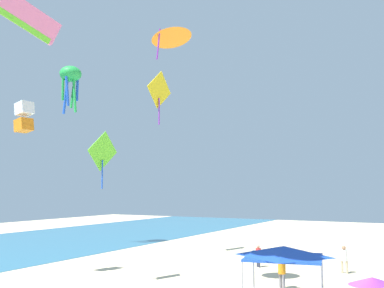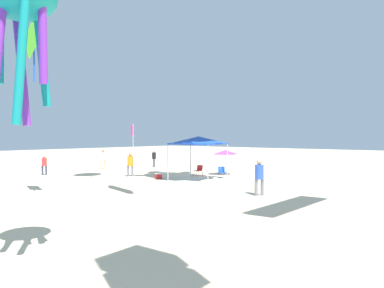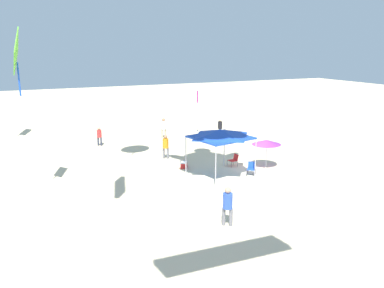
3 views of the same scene
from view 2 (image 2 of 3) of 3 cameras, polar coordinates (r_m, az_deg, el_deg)
ground at (r=27.04m, az=3.24°, el=-5.32°), size 120.00×120.00×0.10m
canopy_tent at (r=24.92m, az=1.04°, el=0.56°), size 3.68×3.85×3.04m
beach_umbrella at (r=28.05m, az=5.32°, el=-1.30°), size 1.96×1.96×1.99m
folding_chair_facing_ocean at (r=26.23m, az=4.81°, el=-4.38°), size 0.81×0.79×0.82m
folding_chair_near_cooler at (r=27.47m, az=1.06°, el=-4.12°), size 0.59×0.67×0.82m
cooler_box at (r=25.71m, az=-5.41°, el=-5.11°), size 0.74×0.67×0.40m
banner_flag at (r=35.52m, az=-9.43°, el=0.45°), size 0.36×0.06×4.25m
person_far_stroller at (r=30.31m, az=-22.50°, el=-2.85°), size 0.37×0.37×1.58m
person_watching_sky at (r=35.68m, az=-6.08°, el=-2.06°), size 0.39×0.39×1.66m
person_near_umbrella at (r=33.82m, az=-14.01°, el=-2.13°), size 0.43×0.48×1.81m
person_beachcomber at (r=18.72m, az=10.68°, el=-4.79°), size 0.44×0.44×1.86m
person_kite_handler at (r=27.36m, az=-9.82°, el=-2.95°), size 0.42×0.42×1.79m
kite_diamond_lime at (r=18.91m, az=-23.92°, el=15.41°), size 2.40×0.46×3.43m
kite_octopus_teal at (r=9.16m, az=-25.67°, el=19.65°), size 1.54×1.54×3.43m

